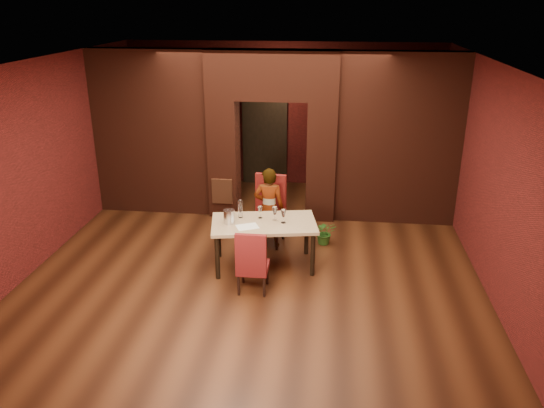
{
  "coord_description": "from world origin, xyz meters",
  "views": [
    {
      "loc": [
        1.16,
        -7.81,
        4.06
      ],
      "look_at": [
        0.23,
        0.0,
        1.0
      ],
      "focal_mm": 35.0,
      "sensor_mm": 36.0,
      "label": 1
    }
  ],
  "objects": [
    {
      "name": "floor",
      "position": [
        0.0,
        0.0,
        0.0
      ],
      "size": [
        8.0,
        8.0,
        0.0
      ],
      "primitive_type": "plane",
      "color": "#442111",
      "rests_on": "ground"
    },
    {
      "name": "lintel",
      "position": [
        0.0,
        2.0,
        2.75
      ],
      "size": [
        2.45,
        0.55,
        0.9
      ],
      "primitive_type": "cube",
      "color": "maroon",
      "rests_on": "ground"
    },
    {
      "name": "rear_door_frame",
      "position": [
        -0.4,
        3.9,
        1.05
      ],
      "size": [
        1.02,
        0.04,
        2.22
      ],
      "primitive_type": "cube",
      "color": "black",
      "rests_on": "ground"
    },
    {
      "name": "wine_glass_a",
      "position": [
        0.05,
        -0.04,
        0.86
      ],
      "size": [
        0.08,
        0.08,
        0.2
      ],
      "primitive_type": null,
      "color": "white",
      "rests_on": "dining_table"
    },
    {
      "name": "wing_wall_left",
      "position": [
        -2.36,
        2.0,
        1.6
      ],
      "size": [
        2.28,
        0.35,
        3.2
      ],
      "primitive_type": "cube",
      "color": "maroon",
      "rests_on": "ground"
    },
    {
      "name": "person_seated",
      "position": [
        0.11,
        0.56,
        0.71
      ],
      "size": [
        0.52,
        0.35,
        1.42
      ],
      "primitive_type": "imported",
      "rotation": [
        0.0,
        0.0,
        3.13
      ],
      "color": "silver",
      "rests_on": "ground"
    },
    {
      "name": "wine_glass_b",
      "position": [
        0.29,
        -0.12,
        0.88
      ],
      "size": [
        0.09,
        0.09,
        0.23
      ],
      "primitive_type": null,
      "color": "white",
      "rests_on": "dining_table"
    },
    {
      "name": "rear_door",
      "position": [
        -0.4,
        3.94,
        1.05
      ],
      "size": [
        0.9,
        0.08,
        2.1
      ],
      "primitive_type": "cube",
      "color": "black",
      "rests_on": "ground"
    },
    {
      "name": "water_bottle",
      "position": [
        -0.27,
        -0.05,
        0.92
      ],
      "size": [
        0.07,
        0.07,
        0.31
      ],
      "primitive_type": "cylinder",
      "color": "silver",
      "rests_on": "dining_table"
    },
    {
      "name": "ceiling",
      "position": [
        0.0,
        0.0,
        3.2
      ],
      "size": [
        7.0,
        8.0,
        0.04
      ],
      "primitive_type": "cube",
      "color": "silver",
      "rests_on": "ground"
    },
    {
      "name": "wall_right",
      "position": [
        3.5,
        0.0,
        1.6
      ],
      "size": [
        0.04,
        8.0,
        3.2
      ],
      "primitive_type": "cube",
      "color": "maroon",
      "rests_on": "ground"
    },
    {
      "name": "wing_wall_right",
      "position": [
        2.36,
        2.0,
        1.6
      ],
      "size": [
        2.28,
        0.35,
        3.2
      ],
      "primitive_type": "cube",
      "color": "maroon",
      "rests_on": "ground"
    },
    {
      "name": "dining_table",
      "position": [
        0.13,
        -0.2,
        0.38
      ],
      "size": [
        1.78,
        1.2,
        0.77
      ],
      "primitive_type": "cube",
      "rotation": [
        0.0,
        0.0,
        0.18
      ],
      "color": "tan",
      "rests_on": "ground"
    },
    {
      "name": "wine_glass_c",
      "position": [
        0.43,
        -0.19,
        0.88
      ],
      "size": [
        0.09,
        0.09,
        0.22
      ],
      "primitive_type": null,
      "color": "white",
      "rests_on": "dining_table"
    },
    {
      "name": "chair_near",
      "position": [
        0.07,
        -0.97,
        0.49
      ],
      "size": [
        0.45,
        0.45,
        0.98
      ],
      "primitive_type": "cube",
      "rotation": [
        0.0,
        0.0,
        3.14
      ],
      "color": "maroon",
      "rests_on": "ground"
    },
    {
      "name": "chair_far",
      "position": [
        0.07,
        0.66,
        0.6
      ],
      "size": [
        0.62,
        0.62,
        1.21
      ],
      "primitive_type": "cube",
      "rotation": [
        0.0,
        0.0,
        -0.14
      ],
      "color": "maroon",
      "rests_on": "ground"
    },
    {
      "name": "tasting_sheet",
      "position": [
        -0.1,
        -0.42,
        0.77
      ],
      "size": [
        0.4,
        0.36,
        0.0
      ],
      "primitive_type": "cube",
      "rotation": [
        0.0,
        0.0,
        0.44
      ],
      "color": "white",
      "rests_on": "dining_table"
    },
    {
      "name": "wine_bucket",
      "position": [
        -0.41,
        -0.3,
        0.88
      ],
      "size": [
        0.18,
        0.18,
        0.22
      ],
      "primitive_type": "cylinder",
      "color": "silver",
      "rests_on": "dining_table"
    },
    {
      "name": "wall_front",
      "position": [
        0.0,
        -4.0,
        1.6
      ],
      "size": [
        7.0,
        0.04,
        3.2
      ],
      "primitive_type": "cube",
      "color": "maroon",
      "rests_on": "ground"
    },
    {
      "name": "wall_left",
      "position": [
        -3.5,
        0.0,
        1.6
      ],
      "size": [
        0.04,
        8.0,
        3.2
      ],
      "primitive_type": "cube",
      "color": "maroon",
      "rests_on": "ground"
    },
    {
      "name": "pillar_left",
      "position": [
        -0.95,
        2.0,
        1.15
      ],
      "size": [
        0.55,
        0.55,
        2.3
      ],
      "primitive_type": "cube",
      "color": "maroon",
      "rests_on": "ground"
    },
    {
      "name": "vent_panel",
      "position": [
        -0.95,
        1.71,
        0.55
      ],
      "size": [
        0.4,
        0.03,
        0.5
      ],
      "primitive_type": "cube",
      "color": "#AC5732",
      "rests_on": "ground"
    },
    {
      "name": "pillar_right",
      "position": [
        0.95,
        2.0,
        1.15
      ],
      "size": [
        0.55,
        0.55,
        2.3
      ],
      "primitive_type": "cube",
      "color": "maroon",
      "rests_on": "ground"
    },
    {
      "name": "wall_back",
      "position": [
        0.0,
        4.0,
        1.6
      ],
      "size": [
        7.0,
        0.04,
        3.2
      ],
      "primitive_type": "cube",
      "color": "maroon",
      "rests_on": "ground"
    },
    {
      "name": "potted_plant",
      "position": [
        1.08,
        0.74,
        0.22
      ],
      "size": [
        0.43,
        0.38,
        0.43
      ],
      "primitive_type": "imported",
      "rotation": [
        0.0,
        0.0,
        0.13
      ],
      "color": "#2C6520",
      "rests_on": "ground"
    }
  ]
}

